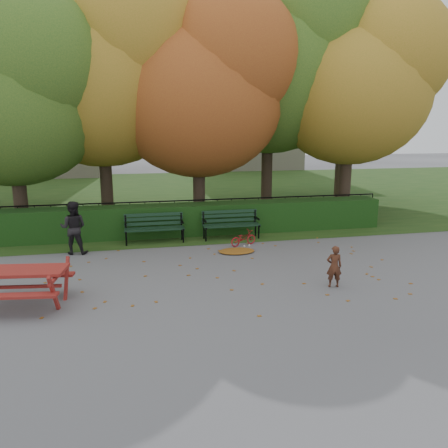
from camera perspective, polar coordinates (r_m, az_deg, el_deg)
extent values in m
plane|color=slate|center=(10.26, -0.40, -7.11)|extent=(90.00, 90.00, 0.00)
plane|color=#183912|center=(23.79, -7.44, 4.01)|extent=(90.00, 90.00, 0.00)
cube|color=#B7AC92|center=(36.37, -24.63, 17.74)|extent=(10.00, 7.00, 15.00)
cube|color=#B7AC92|center=(38.86, 2.66, 16.16)|extent=(9.00, 6.00, 12.00)
cube|color=black|center=(14.40, -4.13, 0.64)|extent=(13.00, 0.90, 1.00)
cube|color=black|center=(15.27, -4.54, -0.31)|extent=(14.00, 0.04, 0.04)
cube|color=black|center=(15.09, -4.60, 3.10)|extent=(14.00, 0.04, 0.04)
cylinder|color=black|center=(15.08, -15.93, 0.72)|extent=(0.03, 0.03, 1.00)
cylinder|color=black|center=(15.18, -4.57, 1.24)|extent=(0.03, 0.03, 1.00)
cylinder|color=black|center=(15.86, 6.24, 1.68)|extent=(0.03, 0.03, 1.00)
cylinder|color=black|center=(17.28, 17.31, 2.08)|extent=(0.03, 0.03, 1.00)
cylinder|color=black|center=(15.80, -25.09, 3.53)|extent=(0.44, 0.44, 2.62)
ellipsoid|color=#29501B|center=(15.67, -26.06, 13.73)|extent=(5.60, 5.60, 5.04)
sphere|color=#29501B|center=(14.91, -23.32, 18.99)|extent=(4.20, 4.20, 4.20)
cylinder|color=black|center=(16.58, -15.13, 5.55)|extent=(0.44, 0.44, 3.15)
ellipsoid|color=olive|center=(16.55, -15.81, 17.23)|extent=(6.40, 6.40, 5.76)
sphere|color=olive|center=(15.94, -11.95, 22.85)|extent=(4.80, 4.80, 4.80)
cylinder|color=black|center=(15.99, -3.29, 5.09)|extent=(0.44, 0.44, 2.80)
ellipsoid|color=brown|center=(15.89, -3.42, 15.88)|extent=(6.00, 6.00, 5.40)
sphere|color=brown|center=(15.50, 1.08, 21.01)|extent=(4.50, 4.50, 4.50)
cylinder|color=black|center=(17.91, 5.61, 6.96)|extent=(0.44, 0.44, 3.50)
ellipsoid|color=#29501B|center=(17.95, 5.88, 18.96)|extent=(6.80, 6.80, 6.12)
sphere|color=#29501B|center=(17.82, 10.91, 23.85)|extent=(5.10, 5.10, 5.10)
cylinder|color=black|center=(17.61, 15.55, 5.62)|extent=(0.44, 0.44, 2.97)
ellipsoid|color=olive|center=(17.55, 16.17, 16.00)|extent=(5.80, 5.80, 5.22)
sphere|color=olive|center=(17.57, 20.73, 19.99)|extent=(4.35, 4.35, 4.35)
cylinder|color=black|center=(21.96, 14.88, 7.14)|extent=(0.44, 0.44, 3.15)
ellipsoid|color=#29501B|center=(21.94, 15.39, 15.94)|extent=(6.00, 6.00, 5.40)
sphere|color=#29501B|center=(21.92, 19.14, 19.27)|extent=(4.50, 4.50, 4.50)
cube|color=black|center=(13.24, -9.01, -0.80)|extent=(1.80, 0.12, 0.04)
cube|color=black|center=(13.42, -9.06, -0.63)|extent=(1.80, 0.12, 0.04)
cube|color=black|center=(13.59, -9.11, -0.46)|extent=(1.80, 0.12, 0.04)
cube|color=black|center=(13.65, -9.15, 0.07)|extent=(1.80, 0.05, 0.10)
cube|color=black|center=(13.62, -9.17, 0.69)|extent=(1.80, 0.05, 0.10)
cube|color=black|center=(13.60, -9.19, 1.23)|extent=(1.80, 0.05, 0.10)
cube|color=black|center=(13.40, -12.69, -0.88)|extent=(0.05, 0.55, 0.06)
cube|color=black|center=(13.62, -12.73, 0.30)|extent=(0.05, 0.05, 0.41)
cylinder|color=black|center=(13.27, -12.65, -1.89)|extent=(0.05, 0.05, 0.44)
cylinder|color=black|center=(13.62, -12.65, -1.53)|extent=(0.05, 0.05, 0.44)
cube|color=black|center=(13.38, -12.73, -0.02)|extent=(0.05, 0.45, 0.04)
cube|color=black|center=(13.49, -5.46, -0.54)|extent=(0.05, 0.55, 0.06)
cube|color=black|center=(13.71, -5.61, 0.62)|extent=(0.05, 0.05, 0.41)
cylinder|color=black|center=(13.36, -5.34, -1.54)|extent=(0.05, 0.05, 0.44)
cylinder|color=black|center=(13.71, -5.53, -1.19)|extent=(0.05, 0.05, 0.44)
cube|color=black|center=(13.47, -5.48, 0.31)|extent=(0.05, 0.45, 0.04)
cube|color=black|center=(13.58, 1.14, -0.31)|extent=(1.80, 0.12, 0.04)
cube|color=black|center=(13.75, 0.96, -0.15)|extent=(1.80, 0.12, 0.04)
cube|color=black|center=(13.92, 0.79, 0.01)|extent=(1.80, 0.12, 0.04)
cube|color=black|center=(13.99, 0.71, 0.52)|extent=(1.80, 0.05, 0.10)
cube|color=black|center=(13.96, 0.71, 1.13)|extent=(1.80, 0.05, 0.10)
cube|color=black|center=(13.93, 0.71, 1.65)|extent=(1.80, 0.05, 0.10)
cube|color=black|center=(13.59, -2.53, -0.40)|extent=(0.05, 0.55, 0.06)
cube|color=black|center=(13.80, -2.73, 0.75)|extent=(0.05, 0.05, 0.41)
cylinder|color=black|center=(13.46, -2.39, -1.40)|extent=(0.05, 0.05, 0.44)
cylinder|color=black|center=(13.81, -2.65, -1.05)|extent=(0.05, 0.05, 0.44)
cube|color=black|center=(13.57, -2.55, 0.44)|extent=(0.05, 0.45, 0.04)
cube|color=black|center=(13.97, 4.36, -0.07)|extent=(0.05, 0.55, 0.06)
cube|color=black|center=(14.18, 4.06, 1.05)|extent=(0.05, 0.05, 0.41)
cylinder|color=black|center=(13.85, 4.56, -1.03)|extent=(0.05, 0.05, 0.44)
cylinder|color=black|center=(14.19, 4.13, -0.70)|extent=(0.05, 0.05, 0.44)
cube|color=black|center=(13.95, 4.35, 0.75)|extent=(0.05, 0.45, 0.04)
cube|color=maroon|center=(9.40, -25.19, -5.55)|extent=(1.83, 0.96, 0.06)
cube|color=maroon|center=(8.98, -26.30, -8.44)|extent=(1.77, 0.48, 0.05)
cube|color=maroon|center=(10.01, -23.89, -6.14)|extent=(1.77, 0.48, 0.05)
cube|color=maroon|center=(8.87, -21.34, -8.51)|extent=(0.13, 0.51, 0.85)
cube|color=maroon|center=(9.66, -19.88, -6.69)|extent=(0.13, 0.51, 0.85)
cube|color=maroon|center=(9.18, -20.69, -6.08)|extent=(0.24, 1.31, 0.06)
cube|color=maroon|center=(9.50, -25.01, -7.45)|extent=(1.55, 0.27, 0.06)
ellipsoid|color=brown|center=(12.36, 1.66, -3.54)|extent=(1.09, 0.80, 0.07)
imported|color=#462416|center=(9.89, 14.19, -5.39)|extent=(0.38, 0.29, 0.93)
imported|color=black|center=(12.74, -19.08, -0.46)|extent=(0.80, 0.67, 1.48)
imported|color=#A50F1A|center=(13.01, 2.53, -1.84)|extent=(0.92, 0.59, 0.46)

